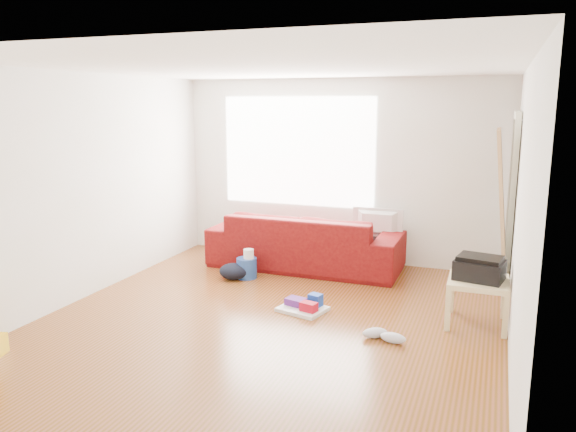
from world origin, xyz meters
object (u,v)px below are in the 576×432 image
at_px(tv_stand, 376,252).
at_px(cleaning_tray, 304,306).
at_px(bucket, 247,278).
at_px(backpack, 234,279).
at_px(sofa, 305,267).
at_px(side_table, 478,287).

xyz_separation_m(tv_stand, cleaning_tray, (-0.38, -1.80, -0.17)).
relative_size(bucket, backpack, 0.70).
distance_m(bucket, cleaning_tray, 1.34).
xyz_separation_m(sofa, side_table, (2.24, -1.28, 0.39)).
relative_size(sofa, cleaning_tray, 4.63).
xyz_separation_m(tv_stand, bucket, (-1.43, -0.98, -0.22)).
height_order(sofa, bucket, sofa).
height_order(sofa, cleaning_tray, sofa).
distance_m(cleaning_tray, backpack, 1.38).
xyz_separation_m(bucket, cleaning_tray, (1.05, -0.82, 0.05)).
distance_m(sofa, side_table, 2.61).
height_order(side_table, bucket, side_table).
bearing_deg(backpack, bucket, 28.22).
bearing_deg(tv_stand, sofa, -141.23).
distance_m(sofa, cleaning_tray, 1.62).
bearing_deg(cleaning_tray, sofa, 108.47).
relative_size(tv_stand, cleaning_tray, 1.29).
bearing_deg(tv_stand, backpack, -123.19).
xyz_separation_m(side_table, bucket, (-2.78, 0.57, -0.39)).
height_order(sofa, tv_stand, tv_stand).
height_order(side_table, backpack, side_table).
xyz_separation_m(sofa, bucket, (-0.54, -0.71, 0.00)).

